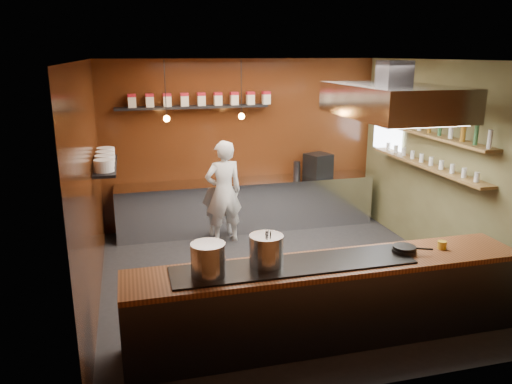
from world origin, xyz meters
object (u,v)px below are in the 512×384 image
object	(u,v)px
stockpot_large	(208,259)
chef	(224,192)
espresso_machine	(318,165)
stockpot_small	(266,251)
extractor_hood	(392,100)

from	to	relation	value
stockpot_large	chef	world-z (taller)	chef
stockpot_large	espresso_machine	size ratio (longest dim) A/B	0.84
stockpot_small	espresso_machine	world-z (taller)	espresso_machine
extractor_hood	stockpot_small	xyz separation A→B (m)	(-1.99, -1.16, -1.40)
espresso_machine	chef	distance (m)	1.96
stockpot_small	chef	bearing A→B (deg)	87.05
stockpot_large	espresso_machine	distance (m)	4.64
stockpot_large	stockpot_small	size ratio (longest dim) A/B	0.98
stockpot_small	espresso_machine	xyz separation A→B (m)	(2.03, 3.72, 0.00)
espresso_machine	chef	world-z (taller)	chef
espresso_machine	chef	size ratio (longest dim) A/B	0.24
extractor_hood	espresso_machine	size ratio (longest dim) A/B	4.82
stockpot_large	stockpot_small	xyz separation A→B (m)	(0.62, 0.08, -0.00)
chef	espresso_machine	bearing A→B (deg)	-172.57
chef	stockpot_small	bearing A→B (deg)	78.68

